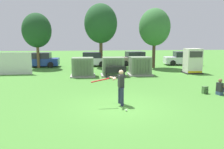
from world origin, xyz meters
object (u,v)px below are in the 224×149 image
Objects in this scene: transformer_west at (83,67)px; backpack at (205,90)px; generator_enclosure at (193,61)px; parked_car_left_of_center at (92,60)px; sports_ball at (126,110)px; seated_spectator at (221,88)px; parked_car_rightmost at (182,59)px; park_bench at (116,71)px; transformer_mid_west at (113,67)px; batter at (120,85)px; parked_car_right_of_center at (134,59)px; parked_car_leftmost at (40,60)px; transformer_mid_east at (140,66)px.

backpack is (7.33, -6.85, -0.57)m from transformer_west.
backpack is at bearing -43.07° from transformer_west.
generator_enclosure is 11.32m from parked_car_left_of_center.
generator_enclosure reaches higher than sports_ball.
backpack is at bearing 154.64° from seated_spectator.
generator_enclosure is 0.53× the size of parked_car_rightmost.
transformer_west is 2.88m from park_bench.
transformer_mid_west is 8.61m from batter.
parked_car_rightmost is at bearing 59.39° from sports_ball.
park_bench is 1.06× the size of batter.
transformer_mid_west is 9.67m from sports_ball.
generator_enclosure is (10.15, 0.67, 0.35)m from transformer_west.
seated_spectator is 0.22× the size of parked_car_right_of_center.
parked_car_rightmost is at bearing 30.52° from transformer_west.
parked_car_left_of_center is (-6.42, 14.05, 0.54)m from backpack.
backpack is (-2.82, -7.52, -0.92)m from generator_enclosure.
backpack is at bearing -108.27° from parked_car_rightmost.
sports_ball is at bearing -77.52° from transformer_west.
generator_enclosure is 8.18m from seated_spectator.
batter is 1.41m from sports_ball.
parked_car_left_of_center is 5.16m from parked_car_right_of_center.
backpack is 14.48m from parked_car_right_of_center.
transformer_west is 8.51m from parked_car_leftmost.
parked_car_right_of_center is at bearing 174.68° from parked_car_rightmost.
sports_ball is 16.80m from parked_car_left_of_center.
generator_enclosure reaches higher than backpack.
batter is 3.95× the size of backpack.
batter is at bearing -122.66° from parked_car_rightmost.
seated_spectator is at bearing -49.59° from park_bench.
parked_car_left_of_center is at bearing 114.56° from backpack.
transformer_mid_west is 8.41m from backpack.
seated_spectator is (5.99, 2.33, 0.33)m from sports_ball.
transformer_mid_west is 1.00× the size of transformer_mid_east.
transformer_mid_west is at bearing -76.54° from parked_car_left_of_center.
backpack is at bearing -71.90° from transformer_mid_east.
batter is 16.90m from parked_car_leftmost.
backpack is at bearing -48.37° from parked_car_leftmost.
transformer_mid_east is 10.16m from sports_ball.
batter is at bearing -86.17° from parked_car_left_of_center.
parked_car_leftmost is 0.96× the size of parked_car_left_of_center.
park_bench is at bearing -45.71° from parked_car_leftmost.
generator_enclosure is 7.61m from park_bench.
park_bench is at bearing 85.94° from sports_ball.
parked_car_leftmost is (-13.02, 14.15, 0.38)m from seated_spectator.
transformer_west reaches higher than park_bench.
transformer_west is 0.48× the size of parked_car_right_of_center.
transformer_mid_west is 23.33× the size of sports_ball.
parked_car_left_of_center is (-7.19, 14.41, 0.38)m from seated_spectator.
parked_car_rightmost is (9.30, 6.93, -0.04)m from transformer_mid_west.
sports_ball is (-8.04, -10.21, -1.09)m from generator_enclosure.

